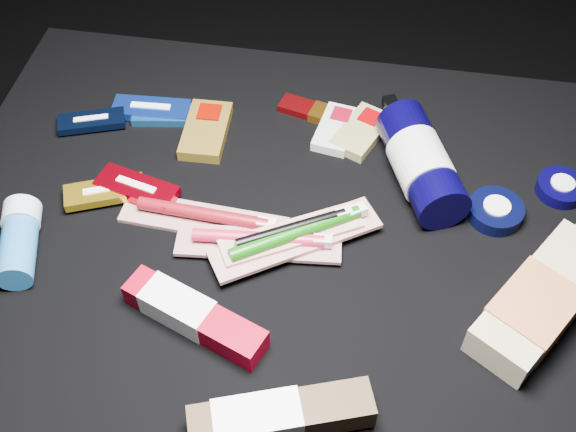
% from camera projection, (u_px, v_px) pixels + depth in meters
% --- Properties ---
extents(ground, '(3.00, 3.00, 0.00)m').
position_uv_depth(ground, '(279.00, 362.00, 1.33)').
color(ground, black).
rests_on(ground, ground).
extents(cloth_table, '(0.98, 0.78, 0.40)m').
position_uv_depth(cloth_table, '(278.00, 304.00, 1.17)').
color(cloth_table, black).
rests_on(cloth_table, ground).
extents(luna_bar_0, '(0.12, 0.06, 0.01)m').
position_uv_depth(luna_bar_0, '(168.00, 115.00, 1.16)').
color(luna_bar_0, '#20619E').
rests_on(luna_bar_0, cloth_table).
extents(luna_bar_1, '(0.13, 0.05, 0.02)m').
position_uv_depth(luna_bar_1, '(151.00, 109.00, 1.16)').
color(luna_bar_1, '#1335A8').
rests_on(luna_bar_1, cloth_table).
extents(luna_bar_2, '(0.11, 0.07, 0.01)m').
position_uv_depth(luna_bar_2, '(92.00, 121.00, 1.14)').
color(luna_bar_2, black).
rests_on(luna_bar_2, cloth_table).
extents(luna_bar_3, '(0.12, 0.08, 0.02)m').
position_uv_depth(luna_bar_3, '(105.00, 192.00, 1.04)').
color(luna_bar_3, '#B69018').
rests_on(luna_bar_3, cloth_table).
extents(luna_bar_4, '(0.13, 0.07, 0.02)m').
position_uv_depth(luna_bar_4, '(137.00, 188.00, 1.04)').
color(luna_bar_4, '#80000C').
rests_on(luna_bar_4, cloth_table).
extents(clif_bar_0, '(0.07, 0.12, 0.02)m').
position_uv_depth(clif_bar_0, '(207.00, 128.00, 1.13)').
color(clif_bar_0, brown).
rests_on(clif_bar_0, cloth_table).
extents(clif_bar_1, '(0.07, 0.11, 0.02)m').
position_uv_depth(clif_bar_1, '(337.00, 128.00, 1.14)').
color(clif_bar_1, '#B9B9B2').
rests_on(clif_bar_1, cloth_table).
extents(clif_bar_2, '(0.10, 0.12, 0.02)m').
position_uv_depth(clif_bar_2, '(363.00, 130.00, 1.13)').
color(clif_bar_2, olive).
rests_on(clif_bar_2, cloth_table).
extents(power_bar, '(0.12, 0.06, 0.01)m').
position_uv_depth(power_bar, '(318.00, 113.00, 1.16)').
color(power_bar, maroon).
rests_on(power_bar, cloth_table).
extents(lotion_bottle, '(0.15, 0.25, 0.08)m').
position_uv_depth(lotion_bottle, '(421.00, 163.00, 1.05)').
color(lotion_bottle, black).
rests_on(lotion_bottle, cloth_table).
extents(cream_tin_upper, '(0.07, 0.07, 0.02)m').
position_uv_depth(cream_tin_upper, '(561.00, 188.00, 1.05)').
color(cream_tin_upper, black).
rests_on(cream_tin_upper, cloth_table).
extents(cream_tin_lower, '(0.08, 0.08, 0.02)m').
position_uv_depth(cream_tin_lower, '(495.00, 211.00, 1.03)').
color(cream_tin_lower, black).
rests_on(cream_tin_lower, cloth_table).
extents(bodywash_bottle, '(0.20, 0.24, 0.05)m').
position_uv_depth(bodywash_bottle, '(540.00, 302.00, 0.91)').
color(bodywash_bottle, tan).
rests_on(bodywash_bottle, cloth_table).
extents(deodorant_stick, '(0.08, 0.13, 0.05)m').
position_uv_depth(deodorant_stick, '(19.00, 241.00, 0.97)').
color(deodorant_stick, '#2265A5').
rests_on(deodorant_stick, cloth_table).
extents(toothbrush_pack_0, '(0.24, 0.07, 0.03)m').
position_uv_depth(toothbrush_pack_0, '(206.00, 218.00, 1.02)').
color(toothbrush_pack_0, beige).
rests_on(toothbrush_pack_0, cloth_table).
extents(toothbrush_pack_1, '(0.23, 0.07, 0.03)m').
position_uv_depth(toothbrush_pack_1, '(261.00, 241.00, 0.98)').
color(toothbrush_pack_1, beige).
rests_on(toothbrush_pack_1, cloth_table).
extents(toothbrush_pack_2, '(0.23, 0.18, 0.03)m').
position_uv_depth(toothbrush_pack_2, '(298.00, 236.00, 0.98)').
color(toothbrush_pack_2, beige).
rests_on(toothbrush_pack_2, cloth_table).
extents(toothbrush_pack_3, '(0.20, 0.14, 0.02)m').
position_uv_depth(toothbrush_pack_3, '(293.00, 231.00, 0.98)').
color(toothbrush_pack_3, silver).
rests_on(toothbrush_pack_3, cloth_table).
extents(toothpaste_carton_red, '(0.20, 0.11, 0.04)m').
position_uv_depth(toothpaste_carton_red, '(189.00, 313.00, 0.91)').
color(toothpaste_carton_red, maroon).
rests_on(toothpaste_carton_red, cloth_table).
extents(toothpaste_carton_green, '(0.21, 0.11, 0.04)m').
position_uv_depth(toothpaste_carton_green, '(273.00, 418.00, 0.82)').
color(toothpaste_carton_green, '#362512').
rests_on(toothpaste_carton_green, cloth_table).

